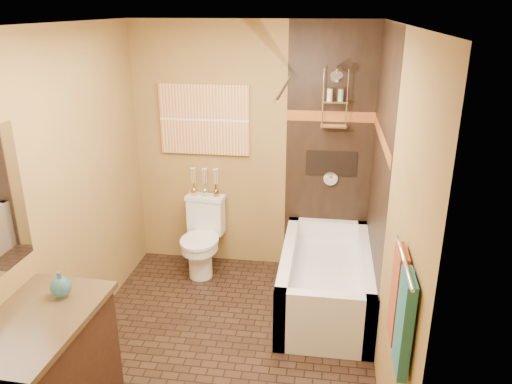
% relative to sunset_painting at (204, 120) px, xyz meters
% --- Properties ---
extents(floor, '(3.00, 3.00, 0.00)m').
position_rel_sunset_painting_xyz_m(floor, '(0.47, -1.48, -1.55)').
color(floor, black).
rests_on(floor, ground).
extents(wall_left, '(0.02, 3.00, 2.50)m').
position_rel_sunset_painting_xyz_m(wall_left, '(-0.73, -1.48, -0.30)').
color(wall_left, olive).
rests_on(wall_left, floor).
extents(wall_right, '(0.02, 3.00, 2.50)m').
position_rel_sunset_painting_xyz_m(wall_right, '(1.67, -1.48, -0.30)').
color(wall_right, olive).
rests_on(wall_right, floor).
extents(wall_back, '(2.40, 0.02, 2.50)m').
position_rel_sunset_painting_xyz_m(wall_back, '(0.47, 0.02, -0.30)').
color(wall_back, olive).
rests_on(wall_back, floor).
extents(wall_front, '(2.40, 0.02, 2.50)m').
position_rel_sunset_painting_xyz_m(wall_front, '(0.47, -2.98, -0.30)').
color(wall_front, olive).
rests_on(wall_front, floor).
extents(ceiling, '(3.00, 3.00, 0.00)m').
position_rel_sunset_painting_xyz_m(ceiling, '(0.47, -1.48, 0.95)').
color(ceiling, silver).
rests_on(ceiling, wall_back).
extents(alcove_tile_back, '(0.85, 0.01, 2.50)m').
position_rel_sunset_painting_xyz_m(alcove_tile_back, '(1.24, 0.01, -0.30)').
color(alcove_tile_back, black).
rests_on(alcove_tile_back, wall_back).
extents(alcove_tile_right, '(0.01, 1.50, 2.50)m').
position_rel_sunset_painting_xyz_m(alcove_tile_right, '(1.66, -0.73, -0.30)').
color(alcove_tile_right, black).
rests_on(alcove_tile_right, wall_right).
extents(mosaic_band_back, '(0.85, 0.01, 0.10)m').
position_rel_sunset_painting_xyz_m(mosaic_band_back, '(1.24, 0.00, 0.07)').
color(mosaic_band_back, maroon).
rests_on(mosaic_band_back, alcove_tile_back).
extents(mosaic_band_right, '(0.01, 1.50, 0.10)m').
position_rel_sunset_painting_xyz_m(mosaic_band_right, '(1.65, -0.73, 0.07)').
color(mosaic_band_right, maroon).
rests_on(mosaic_band_right, alcove_tile_right).
extents(alcove_niche, '(0.50, 0.01, 0.25)m').
position_rel_sunset_painting_xyz_m(alcove_niche, '(1.27, 0.01, -0.40)').
color(alcove_niche, black).
rests_on(alcove_niche, alcove_tile_back).
extents(shower_fixtures, '(0.24, 0.33, 1.16)m').
position_rel_sunset_painting_xyz_m(shower_fixtures, '(1.27, -0.10, 0.12)').
color(shower_fixtures, silver).
rests_on(shower_fixtures, floor).
extents(curtain_rod, '(0.03, 1.55, 0.03)m').
position_rel_sunset_painting_xyz_m(curtain_rod, '(0.87, -0.73, 0.47)').
color(curtain_rod, silver).
rests_on(curtain_rod, wall_back).
extents(towel_bar, '(0.02, 0.55, 0.02)m').
position_rel_sunset_painting_xyz_m(towel_bar, '(1.62, -2.53, -0.10)').
color(towel_bar, silver).
rests_on(towel_bar, wall_right).
extents(towel_teal, '(0.05, 0.22, 0.52)m').
position_rel_sunset_painting_xyz_m(towel_teal, '(1.63, -2.66, -0.37)').
color(towel_teal, '#1D5C63').
rests_on(towel_teal, towel_bar).
extents(towel_rust, '(0.05, 0.22, 0.52)m').
position_rel_sunset_painting_xyz_m(towel_rust, '(1.63, -2.40, -0.37)').
color(towel_rust, maroon).
rests_on(towel_rust, towel_bar).
extents(sunset_painting, '(0.90, 0.04, 0.70)m').
position_rel_sunset_painting_xyz_m(sunset_painting, '(0.00, 0.00, 0.00)').
color(sunset_painting, '#C9652F').
rests_on(sunset_painting, wall_back).
extents(bathtub, '(0.80, 1.50, 0.55)m').
position_rel_sunset_painting_xyz_m(bathtub, '(1.27, -0.73, -1.33)').
color(bathtub, white).
rests_on(bathtub, floor).
extents(toilet, '(0.41, 0.60, 0.77)m').
position_rel_sunset_painting_xyz_m(toilet, '(0.00, -0.26, -1.16)').
color(toilet, white).
rests_on(toilet, floor).
extents(vanity, '(0.64, 1.01, 0.87)m').
position_rel_sunset_painting_xyz_m(vanity, '(-0.46, -2.48, -1.11)').
color(vanity, black).
rests_on(vanity, floor).
extents(teal_bottle, '(0.15, 0.15, 0.21)m').
position_rel_sunset_painting_xyz_m(teal_bottle, '(-0.41, -2.22, -0.59)').
color(teal_bottle, '#276A77').
rests_on(teal_bottle, vanity).
extents(bud_vases, '(0.29, 0.06, 0.29)m').
position_rel_sunset_painting_xyz_m(bud_vases, '(-0.00, -0.08, -0.62)').
color(bud_vases, gold).
rests_on(bud_vases, toilet).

